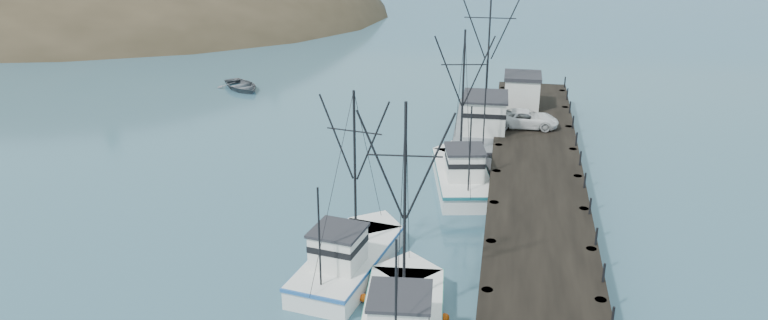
% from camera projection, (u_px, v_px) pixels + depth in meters
% --- Properties ---
extents(ground, '(400.00, 400.00, 0.00)m').
position_uv_depth(ground, '(252.00, 315.00, 36.87)').
color(ground, '#2F566A').
rests_on(ground, ground).
extents(pier, '(6.00, 44.00, 2.00)m').
position_uv_depth(pier, '(537.00, 178.00, 48.74)').
color(pier, black).
rests_on(pier, ground).
extents(moored_sailboats, '(16.77, 15.82, 6.35)m').
position_uv_depth(moored_sailboats, '(136.00, 37.00, 95.28)').
color(moored_sailboats, white).
rests_on(moored_sailboats, ground).
extents(trawler_mid, '(5.05, 10.41, 10.37)m').
position_uv_depth(trawler_mid, '(350.00, 259.00, 40.44)').
color(trawler_mid, white).
rests_on(trawler_mid, ground).
extents(trawler_far, '(5.04, 10.76, 11.02)m').
position_uv_depth(trawler_far, '(461.00, 174.00, 51.51)').
color(trawler_far, white).
rests_on(trawler_far, ground).
extents(work_vessel, '(4.78, 15.12, 12.74)m').
position_uv_depth(work_vessel, '(484.00, 129.00, 59.13)').
color(work_vessel, slate).
rests_on(work_vessel, ground).
extents(pier_shed, '(3.00, 3.20, 2.80)m').
position_uv_depth(pier_shed, '(522.00, 90.00, 61.51)').
color(pier_shed, silver).
rests_on(pier_shed, pier).
extents(pickup_truck, '(4.97, 2.44, 1.36)m').
position_uv_depth(pickup_truck, '(526.00, 119.00, 56.96)').
color(pickup_truck, white).
rests_on(pickup_truck, pier).
extents(motorboat, '(6.32, 6.34, 1.08)m').
position_uv_depth(motorboat, '(242.00, 89.00, 74.07)').
color(motorboat, '#565960').
rests_on(motorboat, ground).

